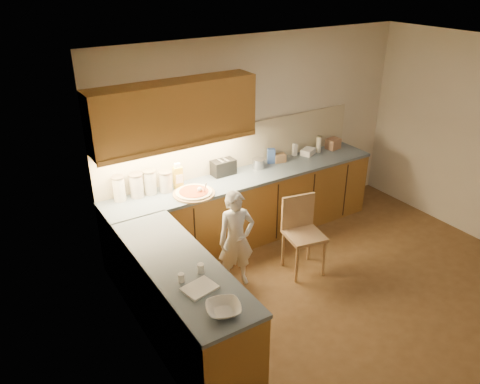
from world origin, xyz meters
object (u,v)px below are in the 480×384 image
at_px(pizza_on_board, 194,193).
at_px(toaster, 223,167).
at_px(child, 236,240).
at_px(wooden_chair, 302,229).
at_px(oil_jug, 178,177).

bearing_deg(pizza_on_board, toaster, 28.36).
distance_m(child, wooden_chair, 0.83).
bearing_deg(pizza_on_board, wooden_chair, -38.82).
bearing_deg(child, pizza_on_board, 117.19).
distance_m(oil_jug, toaster, 0.67).
height_order(child, toaster, child).
bearing_deg(toaster, oil_jug, -175.73).
xyz_separation_m(child, wooden_chair, (0.81, -0.15, -0.04)).
bearing_deg(toaster, wooden_chair, -70.67).
height_order(wooden_chair, oil_jug, oil_jug).
relative_size(pizza_on_board, child, 0.42).
bearing_deg(child, oil_jug, 117.72).
bearing_deg(wooden_chair, pizza_on_board, 152.07).
relative_size(wooden_chair, oil_jug, 2.89).
bearing_deg(toaster, pizza_on_board, -152.53).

